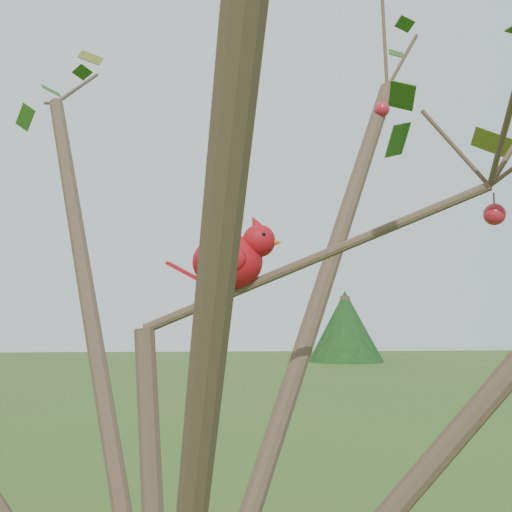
{
  "coord_description": "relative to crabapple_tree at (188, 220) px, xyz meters",
  "views": [
    {
      "loc": [
        0.05,
        -1.02,
        1.97
      ],
      "look_at": [
        0.14,
        0.08,
        2.08
      ],
      "focal_mm": 45.0,
      "sensor_mm": 36.0,
      "label": 1
    }
  ],
  "objects": [
    {
      "name": "crabapple_tree",
      "position": [
        0.0,
        0.0,
        0.0
      ],
      "size": [
        2.35,
        2.05,
        2.95
      ],
      "color": "#403022",
      "rests_on": "ground"
    },
    {
      "name": "cardinal",
      "position": [
        0.07,
        0.11,
        -0.05
      ],
      "size": [
        0.2,
        0.12,
        0.14
      ],
      "rotation": [
        0.0,
        0.0,
        -0.24
      ],
      "color": "#AE0E16",
      "rests_on": "ground"
    },
    {
      "name": "distant_trees",
      "position": [
        -3.87,
        24.24,
        -0.63
      ],
      "size": [
        44.58,
        16.28,
        3.38
      ],
      "color": "#403022",
      "rests_on": "ground"
    }
  ]
}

